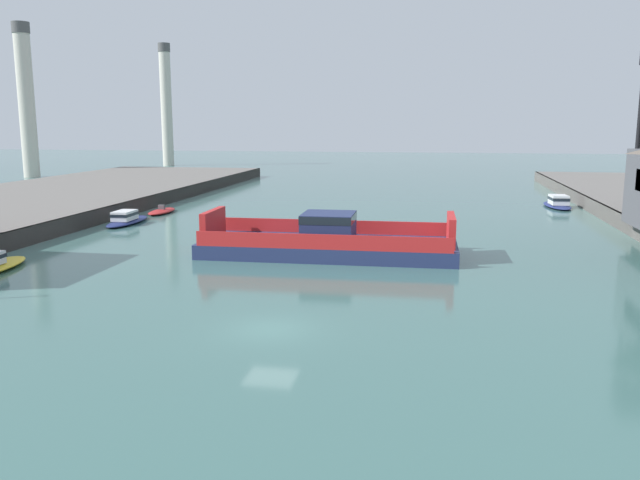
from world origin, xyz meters
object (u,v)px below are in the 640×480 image
at_px(moored_boat_near_left, 126,219).
at_px(moored_boat_mid_right, 162,211).
at_px(chain_ferry, 329,242).
at_px(smokestack_distant_b, 166,101).
at_px(moored_boat_mid_left, 558,203).
at_px(smokestack_distant_a, 26,96).

distance_m(moored_boat_near_left, moored_boat_mid_right, 7.94).
relative_size(chain_ferry, moored_boat_near_left, 2.41).
bearing_deg(smokestack_distant_b, moored_boat_near_left, -69.46).
xyz_separation_m(moored_boat_mid_left, moored_boat_mid_right, (-45.01, -13.28, -0.34)).
height_order(moored_boat_near_left, moored_boat_mid_right, moored_boat_near_left).
height_order(smokestack_distant_a, smokestack_distant_b, smokestack_distant_b).
distance_m(moored_boat_mid_right, smokestack_distant_b, 87.42).
height_order(moored_boat_mid_right, smokestack_distant_a, smokestack_distant_a).
xyz_separation_m(smokestack_distant_a, smokestack_distant_b, (11.69, 36.76, 0.16)).
height_order(moored_boat_mid_left, moored_boat_mid_right, moored_boat_mid_left).
bearing_deg(smokestack_distant_a, moored_boat_mid_left, -18.17).
distance_m(moored_boat_near_left, smokestack_distant_a, 68.98).
bearing_deg(smokestack_distant_a, smokestack_distant_b, 72.35).
relative_size(moored_boat_near_left, smokestack_distant_a, 0.29).
distance_m(chain_ferry, moored_boat_mid_left, 40.09).
relative_size(moored_boat_mid_left, moored_boat_mid_right, 1.41).
bearing_deg(moored_boat_near_left, moored_boat_mid_right, 87.71).
distance_m(chain_ferry, moored_boat_mid_right, 29.88).
xyz_separation_m(chain_ferry, moored_boat_near_left, (-22.69, 11.87, -0.51)).
height_order(chain_ferry, smokestack_distant_a, smokestack_distant_a).
distance_m(moored_boat_near_left, moored_boat_mid_left, 50.05).
relative_size(moored_boat_mid_left, smokestack_distant_a, 0.29).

